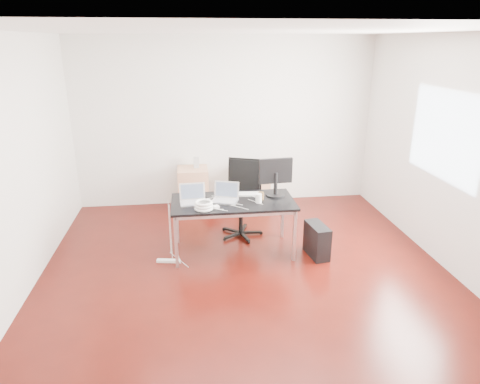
{
  "coord_description": "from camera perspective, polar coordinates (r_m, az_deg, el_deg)",
  "views": [
    {
      "loc": [
        -0.65,
        -4.63,
        2.7
      ],
      "look_at": [
        0.0,
        0.55,
        0.85
      ],
      "focal_mm": 32.0,
      "sensor_mm": 36.0,
      "label": 1
    }
  ],
  "objects": [
    {
      "name": "cup_brown",
      "position": [
        5.61,
        2.82,
        -0.52
      ],
      "size": [
        0.1,
        0.1,
        0.1
      ],
      "primitive_type": "cylinder",
      "rotation": [
        0.0,
        0.0,
        -0.36
      ],
      "color": "#53391C",
      "rests_on": "desk"
    },
    {
      "name": "navy_garment",
      "position": [
        7.25,
        2.4,
        3.85
      ],
      "size": [
        0.32,
        0.26,
        0.09
      ],
      "primitive_type": "cube",
      "rotation": [
        0.0,
        0.0,
        -0.07
      ],
      "color": "black",
      "rests_on": "filing_cabinet_right"
    },
    {
      "name": "room_shell",
      "position": [
        4.86,
        1.24,
        4.02
      ],
      "size": [
        5.0,
        5.0,
        5.0
      ],
      "color": "#360A06",
      "rests_on": "ground"
    },
    {
      "name": "filing_cabinet_left",
      "position": [
        7.25,
        -6.25,
        0.49
      ],
      "size": [
        0.5,
        0.5,
        0.7
      ],
      "primitive_type": "cube",
      "color": "tan",
      "rests_on": "ground"
    },
    {
      "name": "power_adapter",
      "position": [
        5.35,
        -3.23,
        -1.98
      ],
      "size": [
        0.09,
        0.09,
        0.03
      ],
      "primitive_type": "cube",
      "rotation": [
        0.0,
        0.0,
        0.38
      ],
      "color": "white",
      "rests_on": "desk"
    },
    {
      "name": "wastebasket",
      "position": [
        7.11,
        -3.49,
        -1.63
      ],
      "size": [
        0.27,
        0.27,
        0.28
      ],
      "primitive_type": "cylinder",
      "rotation": [
        0.0,
        0.0,
        -0.15
      ],
      "color": "black",
      "rests_on": "ground"
    },
    {
      "name": "laptop_left",
      "position": [
        5.53,
        -6.3,
        -0.85
      ],
      "size": [
        0.35,
        0.27,
        0.23
      ],
      "rotation": [
        0.0,
        0.0,
        0.06
      ],
      "color": "silver",
      "rests_on": "desk"
    },
    {
      "name": "office_chair",
      "position": [
        6.17,
        0.31,
        -0.34
      ],
      "size": [
        0.62,
        0.63,
        1.08
      ],
      "rotation": [
        0.0,
        0.0,
        -0.37
      ],
      "color": "black",
      "rests_on": "ground"
    },
    {
      "name": "keyboard",
      "position": [
        5.79,
        0.55,
        -0.28
      ],
      "size": [
        0.45,
        0.17,
        0.02
      ],
      "primitive_type": "cube",
      "rotation": [
        0.0,
        0.0,
        -0.07
      ],
      "color": "white",
      "rests_on": "desk"
    },
    {
      "name": "laptop_right",
      "position": [
        5.57,
        -1.93,
        -0.58
      ],
      "size": [
        0.4,
        0.35,
        0.23
      ],
      "rotation": [
        0.0,
        0.0,
        -0.34
      ],
      "color": "silver",
      "rests_on": "desk"
    },
    {
      "name": "cable_coil",
      "position": [
        5.3,
        -4.86,
        -1.79
      ],
      "size": [
        0.24,
        0.24,
        0.11
      ],
      "rotation": [
        0.0,
        0.0,
        -0.18
      ],
      "color": "white",
      "rests_on": "desk"
    },
    {
      "name": "pc_tower",
      "position": [
        5.75,
        10.21,
        -6.36
      ],
      "size": [
        0.26,
        0.47,
        0.44
      ],
      "primitive_type": "cube",
      "rotation": [
        0.0,
        0.0,
        0.14
      ],
      "color": "black",
      "rests_on": "ground"
    },
    {
      "name": "desk",
      "position": [
        5.59,
        -0.93,
        -1.7
      ],
      "size": [
        1.6,
        0.8,
        0.73
      ],
      "color": "black",
      "rests_on": "ground"
    },
    {
      "name": "cup_white",
      "position": [
        5.5,
        2.5,
        -0.84
      ],
      "size": [
        0.1,
        0.1,
        0.12
      ],
      "primitive_type": "cylinder",
      "rotation": [
        0.0,
        0.0,
        0.22
      ],
      "color": "white",
      "rests_on": "desk"
    },
    {
      "name": "monitor",
      "position": [
        5.71,
        4.77,
        2.28
      ],
      "size": [
        0.45,
        0.26,
        0.51
      ],
      "rotation": [
        0.0,
        0.0,
        0.07
      ],
      "color": "black",
      "rests_on": "desk"
    },
    {
      "name": "filing_cabinet_right",
      "position": [
        7.33,
        1.82,
        0.82
      ],
      "size": [
        0.5,
        0.5,
        0.7
      ],
      "primitive_type": "cube",
      "color": "tan",
      "rests_on": "ground"
    },
    {
      "name": "speaker",
      "position": [
        7.16,
        -5.85,
        3.95
      ],
      "size": [
        0.09,
        0.08,
        0.18
      ],
      "primitive_type": "cube",
      "rotation": [
        0.0,
        0.0,
        0.01
      ],
      "color": "#9E9E9E",
      "rests_on": "filing_cabinet_left"
    },
    {
      "name": "power_strip",
      "position": [
        5.67,
        -9.52,
        -9.04
      ],
      "size": [
        0.31,
        0.11,
        0.04
      ],
      "primitive_type": "cube",
      "rotation": [
        0.0,
        0.0,
        -0.18
      ],
      "color": "white",
      "rests_on": "ground"
    }
  ]
}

